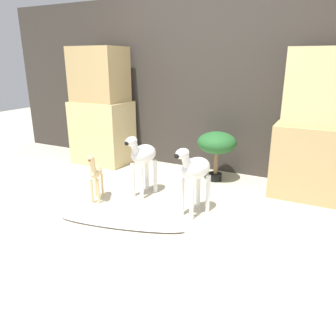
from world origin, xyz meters
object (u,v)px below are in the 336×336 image
(zebra_left, at_px, (143,157))
(giraffe_figurine, at_px, (95,173))
(potted_palm_front, at_px, (217,144))
(zebra_right, at_px, (194,171))
(surfboard, at_px, (119,223))

(zebra_left, relative_size, giraffe_figurine, 1.28)
(zebra_left, relative_size, potted_palm_front, 1.13)
(zebra_right, relative_size, potted_palm_front, 1.13)
(surfboard, bearing_deg, potted_palm_front, 75.42)
(zebra_right, bearing_deg, giraffe_figurine, -170.76)
(zebra_left, bearing_deg, giraffe_figurine, -134.60)
(zebra_right, distance_m, surfboard, 0.83)
(giraffe_figurine, relative_size, surfboard, 0.45)
(giraffe_figurine, bearing_deg, zebra_right, 9.24)
(zebra_left, height_order, giraffe_figurine, zebra_left)
(giraffe_figurine, bearing_deg, potted_palm_front, 51.44)
(potted_palm_front, bearing_deg, giraffe_figurine, -128.56)
(giraffe_figurine, height_order, potted_palm_front, potted_palm_front)
(zebra_left, bearing_deg, surfboard, -76.38)
(potted_palm_front, bearing_deg, zebra_right, -83.27)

